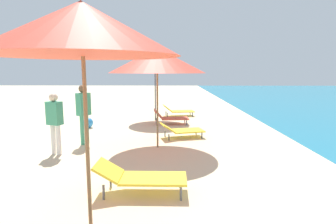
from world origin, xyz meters
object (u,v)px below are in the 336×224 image
object	(u,v)px
lounger_second_shoreside	(140,176)
lounger_third_shoreside	(182,130)
umbrella_third	(157,61)
person_walking_mid	(84,108)
lounger_farthest_inland	(170,117)
umbrella_second	(82,29)
beach_ball	(88,123)
person_walking_far	(55,118)
umbrella_farthest	(155,57)
lounger_farthest_shoreside	(178,110)

from	to	relation	value
lounger_second_shoreside	lounger_third_shoreside	bearing A→B (deg)	78.42
umbrella_third	person_walking_mid	bearing A→B (deg)	172.05
lounger_farthest_inland	umbrella_second	bearing A→B (deg)	-102.71
umbrella_second	beach_ball	distance (m)	7.18
umbrella_second	person_walking_far	distance (m)	4.06
umbrella_third	beach_ball	size ratio (longest dim) A/B	7.33
umbrella_second	lounger_third_shoreside	bearing A→B (deg)	74.64
lounger_second_shoreside	umbrella_third	size ratio (longest dim) A/B	0.57
umbrella_second	person_walking_mid	distance (m)	4.71
lounger_third_shoreside	person_walking_far	bearing A→B (deg)	-164.96
umbrella_third	person_walking_mid	distance (m)	2.48
umbrella_farthest	beach_ball	xyz separation A→B (m)	(-2.38, -1.64, -2.44)
lounger_third_shoreside	beach_ball	world-z (taller)	lounger_third_shoreside
umbrella_second	person_walking_mid	xyz separation A→B (m)	(-1.40, 4.22, -1.53)
lounger_farthest_inland	person_walking_far	world-z (taller)	person_walking_far
umbrella_farthest	beach_ball	distance (m)	3.78
lounger_third_shoreside	lounger_farthest_shoreside	bearing A→B (deg)	75.93
umbrella_second	beach_ball	xyz separation A→B (m)	(-2.00, 6.48, -2.38)
umbrella_second	lounger_second_shoreside	xyz separation A→B (m)	(0.53, 1.08, -2.26)
lounger_farthest_inland	umbrella_farthest	bearing A→B (deg)	119.59
person_walking_far	lounger_farthest_shoreside	bearing A→B (deg)	-6.44
lounger_second_shoreside	umbrella_third	distance (m)	3.51
umbrella_farthest	lounger_farthest_inland	size ratio (longest dim) A/B	2.10
lounger_second_shoreside	lounger_farthest_shoreside	bearing A→B (deg)	84.67
umbrella_second	umbrella_third	distance (m)	4.00
umbrella_second	lounger_second_shoreside	world-z (taller)	umbrella_second
lounger_second_shoreside	person_walking_mid	world-z (taller)	person_walking_mid
umbrella_farthest	person_walking_far	world-z (taller)	umbrella_farthest
lounger_farthest_inland	beach_ball	bearing A→B (deg)	-171.39
umbrella_second	lounger_third_shoreside	distance (m)	5.72
person_walking_far	beach_ball	distance (m)	3.32
lounger_third_shoreside	person_walking_mid	bearing A→B (deg)	-177.92
lounger_third_shoreside	person_walking_far	world-z (taller)	person_walking_far
lounger_second_shoreside	person_walking_far	size ratio (longest dim) A/B	1.00
lounger_farthest_shoreside	beach_ball	world-z (taller)	lounger_farthest_shoreside
beach_ball	lounger_farthest_shoreside	bearing A→B (deg)	38.89
umbrella_second	lounger_second_shoreside	bearing A→B (deg)	63.66
lounger_third_shoreside	person_walking_mid	size ratio (longest dim) A/B	0.85
umbrella_second	person_walking_mid	size ratio (longest dim) A/B	1.74
lounger_farthest_inland	beach_ball	distance (m)	3.10
umbrella_second	person_walking_mid	bearing A→B (deg)	108.39
person_walking_far	beach_ball	bearing A→B (deg)	25.01
person_walking_mid	lounger_farthest_shoreside	bearing A→B (deg)	92.32
umbrella_third	lounger_farthest_shoreside	bearing A→B (deg)	82.62
umbrella_third	lounger_third_shoreside	bearing A→B (deg)	57.87
umbrella_second	lounger_farthest_shoreside	bearing A→B (deg)	81.53
lounger_second_shoreside	lounger_third_shoreside	distance (m)	4.05
lounger_farthest_inland	person_walking_mid	bearing A→B (deg)	-133.88
umbrella_farthest	lounger_farthest_inland	distance (m)	2.60
lounger_farthest_inland	beach_ball	size ratio (longest dim) A/B	3.75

